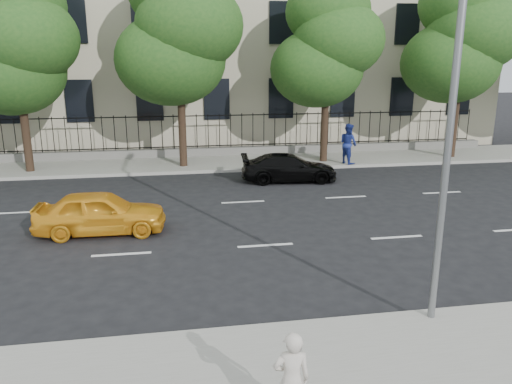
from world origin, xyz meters
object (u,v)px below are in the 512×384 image
(woman_near, at_px, (292,380))
(street_light, at_px, (441,60))
(yellow_taxi, at_px, (101,212))
(black_sedan, at_px, (289,168))

(woman_near, bearing_deg, street_light, -136.73)
(yellow_taxi, height_order, woman_near, woman_near)
(street_light, distance_m, yellow_taxi, 10.50)
(yellow_taxi, bearing_deg, black_sedan, -51.22)
(street_light, bearing_deg, yellow_taxi, 139.65)
(black_sedan, distance_m, woman_near, 15.13)
(street_light, relative_size, woman_near, 5.46)
(street_light, relative_size, yellow_taxi, 2.08)
(black_sedan, xyz_separation_m, woman_near, (-3.44, -14.73, 0.29))
(yellow_taxi, bearing_deg, woman_near, -156.80)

